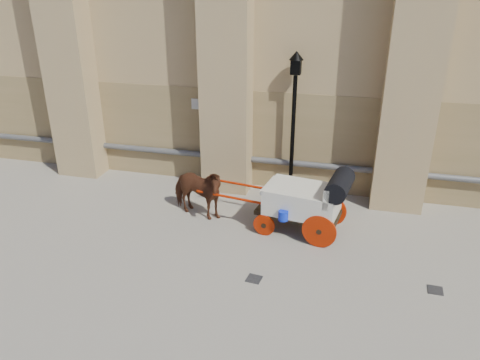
# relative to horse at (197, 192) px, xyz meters

# --- Properties ---
(ground) EXTENTS (90.00, 90.00, 0.00)m
(ground) POSITION_rel_horse_xyz_m (1.29, -1.59, -0.75)
(ground) COLOR gray
(ground) RESTS_ON ground
(horse) EXTENTS (1.92, 1.28, 1.49)m
(horse) POSITION_rel_horse_xyz_m (0.00, 0.00, 0.00)
(horse) COLOR brown
(horse) RESTS_ON ground
(carriage) EXTENTS (4.07, 1.65, 1.73)m
(carriage) POSITION_rel_horse_xyz_m (2.99, -0.10, 0.19)
(carriage) COLOR black
(carriage) RESTS_ON ground
(street_lamp) EXTENTS (0.40, 0.40, 4.23)m
(street_lamp) POSITION_rel_horse_xyz_m (2.24, 2.09, 1.52)
(street_lamp) COLOR black
(street_lamp) RESTS_ON ground
(drain_grate_near) EXTENTS (0.35, 0.35, 0.01)m
(drain_grate_near) POSITION_rel_horse_xyz_m (2.14, -2.44, -0.74)
(drain_grate_near) COLOR black
(drain_grate_near) RESTS_ON ground
(drain_grate_far) EXTENTS (0.33, 0.33, 0.01)m
(drain_grate_far) POSITION_rel_horse_xyz_m (5.96, -1.88, -0.74)
(drain_grate_far) COLOR black
(drain_grate_far) RESTS_ON ground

